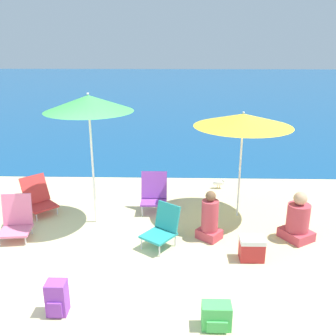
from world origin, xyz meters
TOP-DOWN VIEW (x-y plane):
  - ground_plane at (0.00, 0.00)m, footprint 60.00×60.00m
  - sea_water at (0.00, 24.54)m, footprint 60.00×40.00m
  - beach_umbrella_yellow at (2.66, 2.49)m, footprint 1.75×1.75m
  - beach_umbrella_green at (0.03, 2.15)m, footprint 1.51×1.51m
  - beach_chair_red at (-1.16, 2.51)m, footprint 0.76×0.76m
  - beach_chair_pink at (-1.18, 1.57)m, footprint 0.54×0.56m
  - beach_chair_teal at (1.29, 1.35)m, footprint 0.68×0.70m
  - beach_chair_purple at (1.06, 2.68)m, footprint 0.50×0.50m
  - person_seated_near at (2.06, 1.59)m, footprint 0.48×0.47m
  - person_seated_far at (3.52, 1.61)m, footprint 0.60×0.63m
  - backpack_green at (1.98, -0.50)m, footprint 0.34×0.23m
  - backpack_purple at (0.08, -0.31)m, footprint 0.24×0.23m
  - cooler_box at (2.65, 0.96)m, footprint 0.37×0.27m
  - seagull at (2.46, 3.89)m, footprint 0.27×0.11m

SIDE VIEW (x-z plane):
  - ground_plane at x=0.00m, z-range 0.00..0.00m
  - sea_water at x=0.00m, z-range 0.00..0.01m
  - seagull at x=2.46m, z-range 0.03..0.25m
  - backpack_green at x=1.98m, z-range 0.00..0.31m
  - cooler_box at x=2.65m, z-range 0.00..0.37m
  - backpack_purple at x=0.08m, z-range 0.00..0.43m
  - beach_chair_pink at x=-1.18m, z-range -0.04..0.69m
  - beach_chair_red at x=-1.16m, z-range -0.04..0.68m
  - beach_chair_teal at x=1.29m, z-range -0.01..0.66m
  - person_seated_far at x=3.52m, z-range -0.09..0.75m
  - person_seated_near at x=2.06m, z-range -0.07..0.78m
  - beach_chair_purple at x=1.06m, z-range 0.00..0.75m
  - beach_umbrella_yellow at x=2.66m, z-range 0.84..2.84m
  - beach_umbrella_green at x=0.03m, z-range 1.00..3.35m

